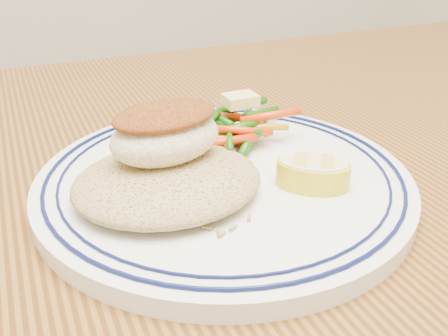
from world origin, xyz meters
TOP-DOWN VIEW (x-y plane):
  - dining_table at (0.00, 0.00)m, footprint 1.50×0.90m
  - plate at (0.00, 0.01)m, footprint 0.30×0.30m
  - rice_pilaf at (-0.05, -0.00)m, footprint 0.14×0.12m
  - fish_fillet at (-0.04, 0.01)m, footprint 0.10×0.08m
  - vegetable_pile at (0.03, 0.06)m, footprint 0.11×0.11m
  - butter_pat at (0.05, 0.07)m, footprint 0.03×0.02m
  - lemon_wedge at (0.06, -0.04)m, footprint 0.07×0.07m

SIDE VIEW (x-z plane):
  - dining_table at x=0.00m, z-range 0.28..1.03m
  - plate at x=0.00m, z-range 0.75..0.77m
  - lemon_wedge at x=0.06m, z-range 0.77..0.79m
  - rice_pilaf at x=-0.05m, z-range 0.77..0.79m
  - vegetable_pile at x=0.03m, z-range 0.76..0.79m
  - butter_pat at x=0.05m, z-range 0.80..0.81m
  - fish_fillet at x=-0.04m, z-range 0.79..0.83m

